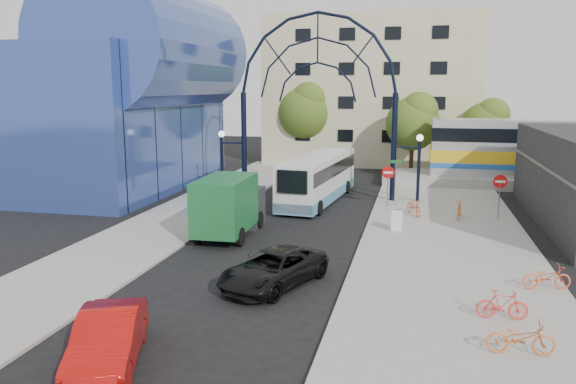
% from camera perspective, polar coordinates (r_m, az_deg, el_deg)
% --- Properties ---
extents(ground, '(120.00, 120.00, 0.00)m').
position_cam_1_polar(ground, '(24.36, -3.00, -6.92)').
color(ground, black).
rests_on(ground, ground).
extents(sidewalk_east, '(8.00, 56.00, 0.12)m').
position_cam_1_polar(sidewalk_east, '(27.34, 15.84, -5.23)').
color(sidewalk_east, gray).
rests_on(sidewalk_east, ground).
extents(plaza_west, '(5.00, 50.00, 0.12)m').
position_cam_1_polar(plaza_west, '(31.98, -11.27, -2.76)').
color(plaza_west, gray).
rests_on(plaza_west, ground).
extents(gateway_arch, '(13.64, 0.44, 12.10)m').
position_cam_1_polar(gateway_arch, '(36.92, 3.01, 12.47)').
color(gateway_arch, black).
rests_on(gateway_arch, ground).
extents(stop_sign, '(0.80, 0.07, 2.50)m').
position_cam_1_polar(stop_sign, '(34.77, 10.14, 1.59)').
color(stop_sign, slate).
rests_on(stop_sign, sidewalk_east).
extents(do_not_enter_sign, '(0.76, 0.07, 2.48)m').
position_cam_1_polar(do_not_enter_sign, '(33.07, 20.73, 0.58)').
color(do_not_enter_sign, slate).
rests_on(do_not_enter_sign, sidewalk_east).
extents(street_name_sign, '(0.70, 0.70, 2.80)m').
position_cam_1_polar(street_name_sign, '(35.33, 10.84, 1.93)').
color(street_name_sign, slate).
rests_on(street_name_sign, sidewalk_east).
extents(sandwich_board, '(0.55, 0.61, 0.99)m').
position_cam_1_polar(sandwich_board, '(29.06, 11.00, -2.70)').
color(sandwich_board, white).
rests_on(sandwich_board, sidewalk_east).
extents(transit_hall, '(16.50, 18.00, 14.50)m').
position_cam_1_polar(transit_hall, '(43.21, -17.45, 9.26)').
color(transit_hall, '#304793').
rests_on(transit_hall, ground).
extents(apartment_block, '(20.00, 12.10, 14.00)m').
position_cam_1_polar(apartment_block, '(57.47, 8.71, 10.12)').
color(apartment_block, '#C7B88A').
rests_on(apartment_block, ground).
extents(tree_north_a, '(4.48, 4.48, 7.00)m').
position_cam_1_polar(tree_north_a, '(48.33, 12.71, 7.08)').
color(tree_north_a, '#382314').
rests_on(tree_north_a, ground).
extents(tree_north_b, '(5.12, 5.12, 8.00)m').
position_cam_1_polar(tree_north_b, '(53.30, 1.86, 8.34)').
color(tree_north_b, '#382314').
rests_on(tree_north_b, ground).
extents(tree_north_c, '(4.16, 4.16, 6.50)m').
position_cam_1_polar(tree_north_c, '(50.66, 19.55, 6.51)').
color(tree_north_c, '#382314').
rests_on(tree_north_c, ground).
extents(city_bus, '(3.45, 11.01, 2.98)m').
position_cam_1_polar(city_bus, '(36.50, 3.11, 1.47)').
color(city_bus, silver).
rests_on(city_bus, ground).
extents(green_truck, '(2.48, 6.08, 3.04)m').
position_cam_1_polar(green_truck, '(28.20, -5.89, -1.35)').
color(green_truck, black).
rests_on(green_truck, ground).
extents(black_suv, '(3.85, 5.33, 1.35)m').
position_cam_1_polar(black_suv, '(21.08, -1.48, -7.79)').
color(black_suv, black).
rests_on(black_suv, ground).
extents(red_sedan, '(2.99, 4.73, 1.47)m').
position_cam_1_polar(red_sedan, '(16.09, -17.81, -14.07)').
color(red_sedan, '#AA0D0A').
rests_on(red_sedan, ground).
extents(bike_near_a, '(1.35, 1.97, 0.98)m').
position_cam_1_polar(bike_near_a, '(32.97, 12.70, -1.43)').
color(bike_near_a, orange).
rests_on(bike_near_a, sidewalk_east).
extents(bike_near_b, '(0.78, 1.86, 1.08)m').
position_cam_1_polar(bike_near_b, '(32.64, 16.99, -1.66)').
color(bike_near_b, orange).
rests_on(bike_near_b, sidewalk_east).
extents(bike_far_a, '(1.81, 0.93, 0.91)m').
position_cam_1_polar(bike_far_a, '(22.51, 24.80, -7.86)').
color(bike_far_a, '#EA502E').
rests_on(bike_far_a, sidewalk_east).
extents(bike_far_b, '(1.60, 0.52, 0.95)m').
position_cam_1_polar(bike_far_b, '(19.19, 20.94, -10.64)').
color(bike_far_b, red).
rests_on(bike_far_b, sidewalk_east).
extents(bike_far_c, '(1.87, 0.76, 0.96)m').
position_cam_1_polar(bike_far_c, '(17.00, 22.56, -13.53)').
color(bike_far_c, '#D3622A').
rests_on(bike_far_c, sidewalk_east).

